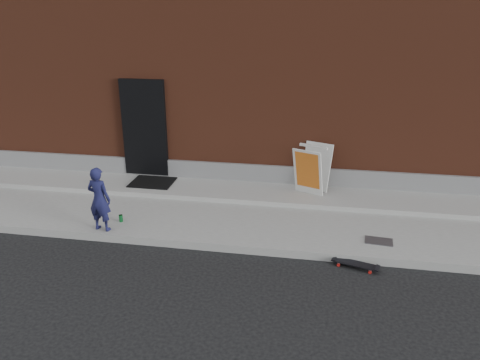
% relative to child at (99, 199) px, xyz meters
% --- Properties ---
extents(ground, '(80.00, 80.00, 0.00)m').
position_rel_child_xyz_m(ground, '(2.47, -0.20, -0.76)').
color(ground, black).
rests_on(ground, ground).
extents(sidewalk, '(20.00, 3.00, 0.15)m').
position_rel_child_xyz_m(sidewalk, '(2.47, 1.30, -0.69)').
color(sidewalk, gray).
rests_on(sidewalk, ground).
extents(apron, '(20.00, 1.20, 0.10)m').
position_rel_child_xyz_m(apron, '(2.47, 2.20, -0.56)').
color(apron, gray).
rests_on(apron, sidewalk).
extents(building, '(20.00, 8.10, 5.00)m').
position_rel_child_xyz_m(building, '(2.47, 6.79, 1.74)').
color(building, '#5D2A19').
rests_on(building, ground).
extents(child, '(0.48, 0.35, 1.22)m').
position_rel_child_xyz_m(child, '(0.00, 0.00, 0.00)').
color(child, '#171841').
rests_on(child, sidewalk).
extents(skateboard, '(0.77, 0.39, 0.08)m').
position_rel_child_xyz_m(skateboard, '(4.60, -0.32, -0.69)').
color(skateboard, red).
rests_on(skateboard, ground).
extents(pizza_sign, '(0.87, 0.93, 1.05)m').
position_rel_child_xyz_m(pizza_sign, '(3.76, 2.31, 0.02)').
color(pizza_sign, silver).
rests_on(pizza_sign, apron).
extents(soda_can, '(0.07, 0.07, 0.14)m').
position_rel_child_xyz_m(soda_can, '(0.20, 0.38, -0.54)').
color(soda_can, '#197D36').
rests_on(soda_can, sidewalk).
extents(doormat, '(0.96, 0.78, 0.03)m').
position_rel_child_xyz_m(doormat, '(0.17, 2.24, -0.50)').
color(doormat, black).
rests_on(doormat, apron).
extents(utility_plate, '(0.51, 0.35, 0.01)m').
position_rel_child_xyz_m(utility_plate, '(5.03, 0.40, -0.60)').
color(utility_plate, '#515055').
rests_on(utility_plate, sidewalk).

